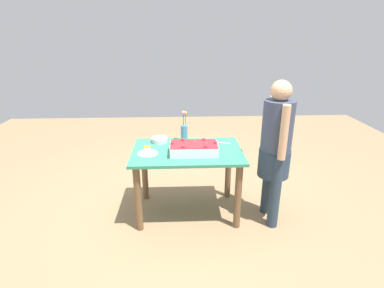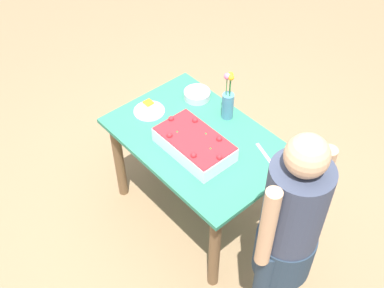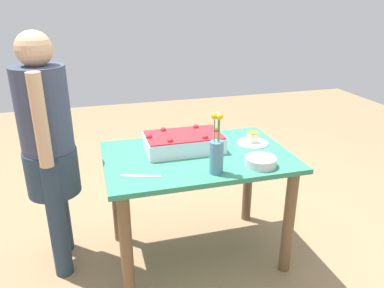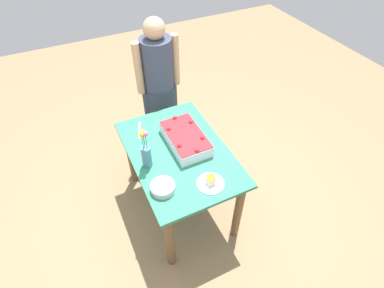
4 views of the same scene
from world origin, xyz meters
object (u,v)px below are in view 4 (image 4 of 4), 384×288
object	(u,v)px
serving_plate_with_slice	(211,182)
sheet_cake	(185,138)
fruit_bowl	(163,187)
person_standing	(159,81)
flower_vase	(146,153)
cake_knife	(140,130)

from	to	relation	value
serving_plate_with_slice	sheet_cake	bearing A→B (deg)	-1.58
fruit_bowl	person_standing	size ratio (longest dim) A/B	0.12
sheet_cake	flower_vase	xyz separation A→B (m)	(-0.09, 0.37, 0.07)
sheet_cake	flower_vase	size ratio (longest dim) A/B	1.36
flower_vase	fruit_bowl	xyz separation A→B (m)	(-0.28, -0.02, -0.10)
sheet_cake	cake_knife	size ratio (longest dim) A/B	2.18
sheet_cake	person_standing	distance (m)	0.81
serving_plate_with_slice	cake_knife	bearing A→B (deg)	19.74
person_standing	flower_vase	bearing A→B (deg)	-26.53
cake_knife	flower_vase	xyz separation A→B (m)	(-0.41, 0.07, 0.13)
sheet_cake	flower_vase	bearing A→B (deg)	103.82
flower_vase	fruit_bowl	distance (m)	0.29
person_standing	cake_knife	bearing A→B (deg)	-37.74
flower_vase	sheet_cake	bearing A→B (deg)	-76.18
serving_plate_with_slice	cake_knife	distance (m)	0.84
sheet_cake	fruit_bowl	xyz separation A→B (m)	(-0.37, 0.35, -0.03)
serving_plate_with_slice	cake_knife	size ratio (longest dim) A/B	0.94
sheet_cake	serving_plate_with_slice	distance (m)	0.47
sheet_cake	cake_knife	bearing A→B (deg)	42.78
fruit_bowl	person_standing	bearing A→B (deg)	-20.13
flower_vase	fruit_bowl	bearing A→B (deg)	-176.30
cake_knife	flower_vase	size ratio (longest dim) A/B	0.62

